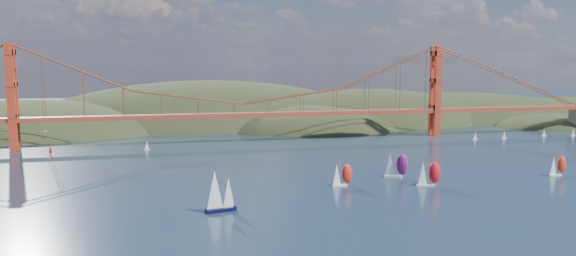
# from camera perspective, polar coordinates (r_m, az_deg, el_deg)

# --- Properties ---
(ground) EXTENTS (1200.00, 1200.00, 0.00)m
(ground) POSITION_cam_1_polar(r_m,az_deg,el_deg) (150.73, 6.37, -11.11)
(ground) COLOR black
(ground) RESTS_ON ground
(headlands) EXTENTS (725.00, 225.00, 96.00)m
(headlands) POSITION_cam_1_polar(r_m,az_deg,el_deg) (427.62, -0.69, -1.02)
(headlands) COLOR black
(headlands) RESTS_ON ground
(bridge) EXTENTS (552.00, 12.00, 55.00)m
(bridge) POSITION_cam_1_polar(r_m,az_deg,el_deg) (318.52, -4.97, 4.31)
(bridge) COLOR brown
(bridge) RESTS_ON ground
(sloop_navy) EXTENTS (9.74, 6.29, 14.51)m
(sloop_navy) POSITION_cam_1_polar(r_m,az_deg,el_deg) (174.57, -7.03, -6.43)
(sloop_navy) COLOR black
(sloop_navy) RESTS_ON ground
(racer_0) EXTENTS (8.17, 3.73, 9.24)m
(racer_0) POSITION_cam_1_polar(r_m,az_deg,el_deg) (209.43, 5.48, -4.73)
(racer_0) COLOR silver
(racer_0) RESTS_ON ground
(racer_1) EXTENTS (8.96, 4.06, 10.14)m
(racer_1) POSITION_cam_1_polar(r_m,az_deg,el_deg) (214.91, 14.08, -4.50)
(racer_1) COLOR silver
(racer_1) RESTS_ON ground
(racer_2) EXTENTS (8.02, 3.45, 9.12)m
(racer_2) POSITION_cam_1_polar(r_m,az_deg,el_deg) (251.51, 25.69, -3.44)
(racer_2) COLOR white
(racer_2) RESTS_ON ground
(racer_rwb) EXTENTS (9.58, 6.39, 10.71)m
(racer_rwb) POSITION_cam_1_polar(r_m,az_deg,el_deg) (227.92, 10.89, -3.70)
(racer_rwb) COLOR silver
(racer_rwb) RESTS_ON ground
(distant_boat_2) EXTENTS (3.00, 2.00, 4.70)m
(distant_boat_2) POSITION_cam_1_polar(r_m,az_deg,el_deg) (301.74, -23.00, -2.05)
(distant_boat_2) COLOR silver
(distant_boat_2) RESTS_ON ground
(distant_boat_3) EXTENTS (3.00, 2.00, 4.70)m
(distant_boat_3) POSITION_cam_1_polar(r_m,az_deg,el_deg) (301.79, -14.15, -1.71)
(distant_boat_3) COLOR silver
(distant_boat_3) RESTS_ON ground
(distant_boat_4) EXTENTS (3.00, 2.00, 4.70)m
(distant_boat_4) POSITION_cam_1_polar(r_m,az_deg,el_deg) (347.73, 18.49, -0.74)
(distant_boat_4) COLOR silver
(distant_boat_4) RESTS_ON ground
(distant_boat_5) EXTENTS (3.00, 2.00, 4.70)m
(distant_boat_5) POSITION_cam_1_polar(r_m,az_deg,el_deg) (357.09, 21.11, -0.65)
(distant_boat_5) COLOR silver
(distant_boat_5) RESTS_ON ground
(distant_boat_6) EXTENTS (3.00, 2.00, 4.70)m
(distant_boat_6) POSITION_cam_1_polar(r_m,az_deg,el_deg) (379.25, 24.58, -0.40)
(distant_boat_6) COLOR silver
(distant_boat_6) RESTS_ON ground
(distant_boat_7) EXTENTS (3.00, 2.00, 4.70)m
(distant_boat_7) POSITION_cam_1_polar(r_m,az_deg,el_deg) (387.37, 27.00, -0.39)
(distant_boat_7) COLOR silver
(distant_boat_7) RESTS_ON ground
(gull) EXTENTS (0.90, 0.25, 0.17)m
(gull) POSITION_cam_1_polar(r_m,az_deg,el_deg) (168.84, -23.43, -0.30)
(gull) COLOR white
(gull) RESTS_ON ground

